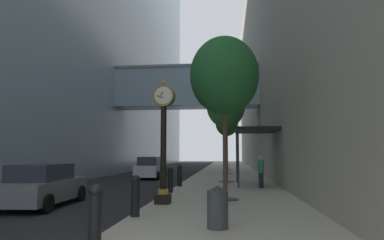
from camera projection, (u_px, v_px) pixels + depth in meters
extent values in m
plane|color=black|center=(196.00, 175.00, 31.68)|extent=(110.00, 110.00, 0.00)
cube|color=#ADA593|center=(228.00, 173.00, 34.36)|extent=(5.81, 80.00, 0.14)
cube|color=#849EB2|center=(187.00, 89.00, 33.23)|extent=(13.97, 3.20, 3.57)
cube|color=gray|center=(187.00, 69.00, 33.41)|extent=(13.97, 3.40, 0.24)
cube|color=#A89E89|center=(301.00, 38.00, 34.86)|extent=(9.00, 80.00, 26.87)
cube|color=black|center=(163.00, 199.00, 12.81)|extent=(0.55, 0.55, 0.35)
cylinder|color=gold|center=(163.00, 192.00, 12.84)|extent=(0.39, 0.39, 0.18)
cylinder|color=black|center=(163.00, 148.00, 12.99)|extent=(0.22, 0.22, 3.05)
cylinder|color=black|center=(164.00, 96.00, 13.18)|extent=(0.84, 0.28, 0.84)
torus|color=gold|center=(163.00, 95.00, 13.02)|extent=(0.82, 0.05, 0.82)
cylinder|color=silver|center=(163.00, 95.00, 13.03)|extent=(0.69, 0.01, 0.69)
cylinder|color=silver|center=(165.00, 97.00, 13.33)|extent=(0.69, 0.01, 0.69)
sphere|color=gold|center=(164.00, 83.00, 13.22)|extent=(0.16, 0.16, 0.16)
cube|color=black|center=(162.00, 94.00, 13.03)|extent=(0.12, 0.01, 0.15)
cube|color=black|center=(160.00, 97.00, 13.03)|extent=(0.25, 0.01, 0.12)
cylinder|color=black|center=(95.00, 219.00, 7.15)|extent=(0.26, 0.26, 1.00)
sphere|color=black|center=(96.00, 191.00, 7.20)|extent=(0.28, 0.28, 0.28)
cylinder|color=black|center=(135.00, 199.00, 10.24)|extent=(0.26, 0.26, 1.00)
sphere|color=black|center=(136.00, 180.00, 10.30)|extent=(0.28, 0.28, 0.28)
cylinder|color=black|center=(170.00, 182.00, 16.44)|extent=(0.26, 0.26, 1.00)
sphere|color=black|center=(170.00, 170.00, 16.49)|extent=(0.28, 0.28, 0.28)
cylinder|color=black|center=(180.00, 177.00, 19.54)|extent=(0.26, 0.26, 1.00)
sphere|color=black|center=(180.00, 167.00, 19.59)|extent=(0.28, 0.28, 0.28)
cylinder|color=#333335|center=(225.00, 199.00, 13.96)|extent=(1.10, 1.10, 0.02)
cylinder|color=#4C3D2D|center=(225.00, 150.00, 14.15)|extent=(0.18, 0.18, 3.99)
ellipsoid|color=#23602D|center=(224.00, 76.00, 14.44)|extent=(2.85, 2.85, 3.28)
cylinder|color=#333335|center=(227.00, 182.00, 22.53)|extent=(1.10, 1.10, 0.02)
cylinder|color=brown|center=(226.00, 151.00, 22.72)|extent=(0.18, 0.18, 4.02)
ellipsoid|color=#387F3D|center=(226.00, 106.00, 23.00)|extent=(2.54, 2.54, 2.92)
cylinder|color=#333335|center=(227.00, 174.00, 31.11)|extent=(1.10, 1.10, 0.02)
cylinder|color=brown|center=(227.00, 148.00, 31.32)|extent=(0.18, 0.18, 4.56)
ellipsoid|color=#2D7033|center=(226.00, 112.00, 31.64)|extent=(2.76, 2.76, 3.18)
cylinder|color=#333335|center=(227.00, 169.00, 39.68)|extent=(1.10, 1.10, 0.02)
cylinder|color=#4C3D2D|center=(227.00, 150.00, 39.88)|extent=(0.18, 0.18, 4.33)
ellipsoid|color=#2D7033|center=(227.00, 123.00, 40.18)|extent=(2.61, 2.61, 3.00)
cylinder|color=#383D42|center=(218.00, 210.00, 8.62)|extent=(0.52, 0.52, 0.92)
cone|color=#272A2E|center=(217.00, 189.00, 8.67)|extent=(0.53, 0.53, 0.16)
cylinder|color=#23232D|center=(261.00, 180.00, 18.53)|extent=(0.29, 0.29, 0.81)
cylinder|color=#337560|center=(261.00, 167.00, 18.60)|extent=(0.38, 0.38, 0.65)
sphere|color=beige|center=(261.00, 158.00, 18.64)|extent=(0.25, 0.25, 0.25)
cube|color=brown|center=(261.00, 173.00, 18.77)|extent=(0.21, 0.14, 0.24)
cube|color=black|center=(256.00, 130.00, 20.52)|extent=(2.40, 3.60, 0.20)
cylinder|color=#333338|center=(238.00, 158.00, 18.90)|extent=(0.10, 0.10, 3.20)
cylinder|color=#333338|center=(237.00, 157.00, 22.07)|extent=(0.10, 0.10, 3.20)
cube|color=silver|center=(151.00, 170.00, 27.32)|extent=(1.72, 4.12, 0.83)
cube|color=#282D38|center=(150.00, 161.00, 27.19)|extent=(1.51, 2.31, 0.68)
cylinder|color=black|center=(144.00, 173.00, 28.76)|extent=(0.22, 0.64, 0.64)
cylinder|color=black|center=(165.00, 174.00, 28.58)|extent=(0.22, 0.64, 0.64)
cylinder|color=black|center=(135.00, 176.00, 26.00)|extent=(0.22, 0.64, 0.64)
cylinder|color=black|center=(158.00, 176.00, 25.81)|extent=(0.22, 0.64, 0.64)
cube|color=slate|center=(43.00, 190.00, 13.13)|extent=(1.92, 4.35, 0.76)
cube|color=#282D38|center=(41.00, 172.00, 12.98)|extent=(1.63, 2.46, 0.62)
cylinder|color=black|center=(40.00, 193.00, 14.61)|extent=(0.25, 0.65, 0.64)
cylinder|color=black|center=(81.00, 193.00, 14.50)|extent=(0.25, 0.65, 0.64)
cylinder|color=black|center=(47.00, 203.00, 11.60)|extent=(0.25, 0.65, 0.64)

